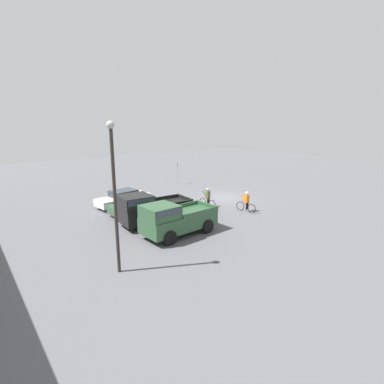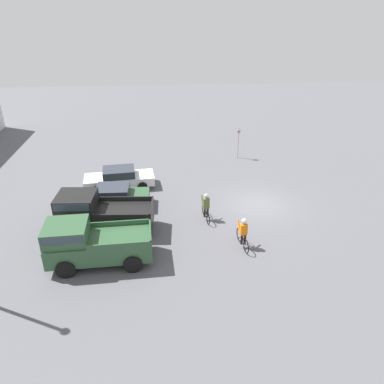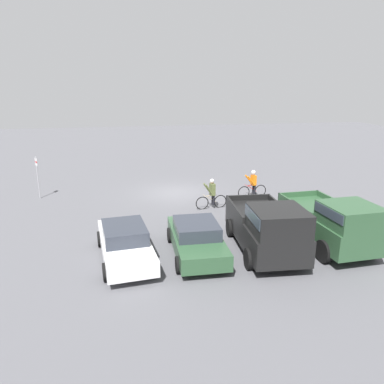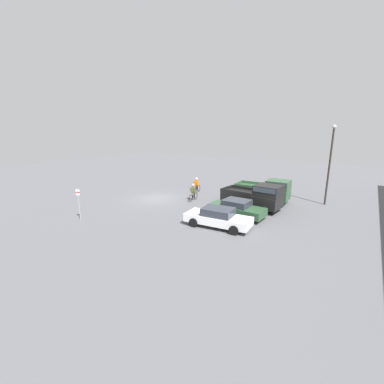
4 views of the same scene
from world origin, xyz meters
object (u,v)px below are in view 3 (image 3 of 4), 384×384
Objects in this scene: fire_lane_sign at (37,173)px; cyclist_0 at (212,194)px; pickup_truck_1 at (268,227)px; sedan_0 at (196,238)px; cyclist_1 at (253,183)px; sedan_1 at (125,242)px; pickup_truck_0 at (332,222)px.

cyclist_0 is at bearing 158.51° from fire_lane_sign.
sedan_0 is at bearing -10.60° from pickup_truck_1.
cyclist_1 is at bearing -124.70° from sedan_0.
sedan_1 is at bearing 42.17° from cyclist_1.
pickup_truck_0 is 0.97× the size of pickup_truck_1.
cyclist_0 is at bearing -131.53° from sedan_1.
sedan_0 is (5.62, -0.45, -0.46)m from pickup_truck_0.
pickup_truck_0 reaches higher than cyclist_1.
fire_lane_sign is at bearing -62.23° from sedan_1.
cyclist_0 is at bearing -58.98° from pickup_truck_0.
pickup_truck_1 reaches higher than sedan_1.
pickup_truck_1 is 14.38m from fire_lane_sign.
sedan_1 is (5.57, -0.65, -0.46)m from pickup_truck_1.
pickup_truck_0 is at bearing 121.02° from cyclist_0.
pickup_truck_0 is 1.13× the size of sedan_0.
sedan_1 is 7.25m from cyclist_0.
cyclist_0 reaches higher than sedan_0.
cyclist_0 is (-2.01, -5.56, 0.13)m from sedan_0.
cyclist_0 is 3.34m from cyclist_1.
cyclist_0 reaches higher than sedan_1.
cyclist_0 is at bearing -109.86° from sedan_0.
sedan_0 is at bearing 129.30° from fire_lane_sign.
pickup_truck_0 is 1.04× the size of sedan_1.
pickup_truck_1 is at bearing 97.15° from cyclist_0.
pickup_truck_1 is at bearing 169.40° from sedan_0.
cyclist_1 is (-4.94, -7.14, 0.16)m from sedan_0.
sedan_1 is 1.91× the size of fire_lane_sign.
cyclist_1 reaches higher than cyclist_0.
pickup_truck_1 is at bearing 173.38° from sedan_1.
fire_lane_sign is at bearing -21.49° from cyclist_0.
pickup_truck_0 reaches higher than cyclist_0.
cyclist_1 is at bearing -151.65° from cyclist_0.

